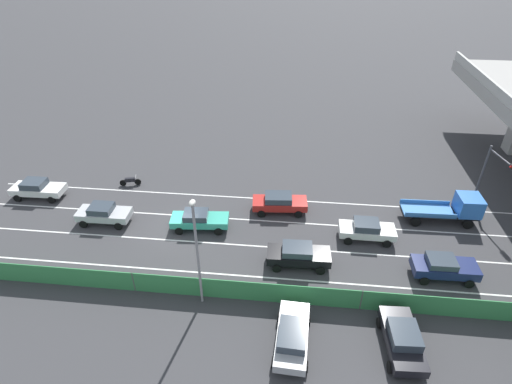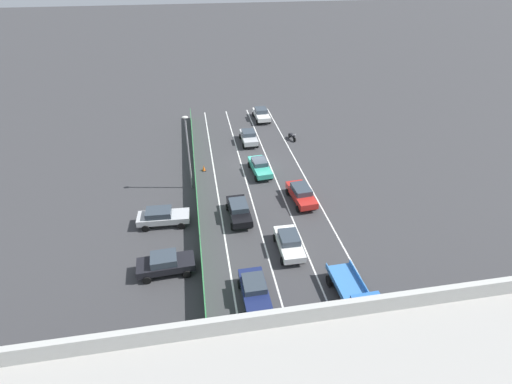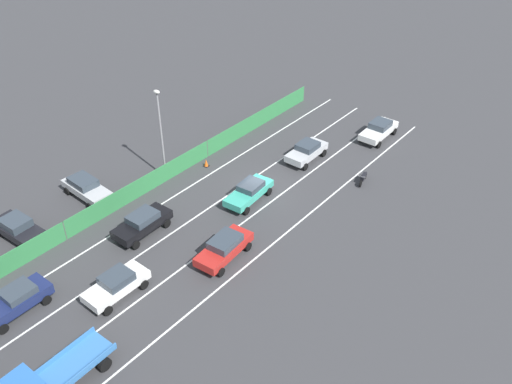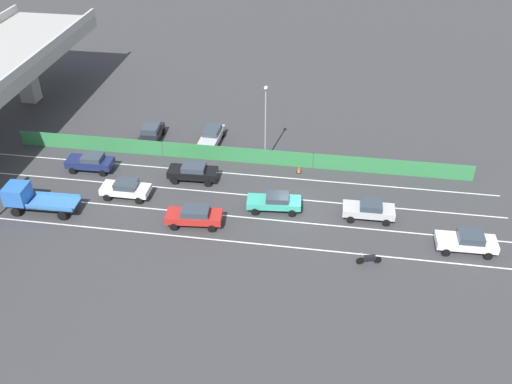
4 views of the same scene
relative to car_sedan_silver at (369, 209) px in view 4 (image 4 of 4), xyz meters
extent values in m
plane|color=#38383A|center=(0.11, 6.39, -0.88)|extent=(300.00, 300.00, 0.00)
cube|color=silver|center=(-4.72, 12.46, -0.87)|extent=(0.14, 48.14, 0.01)
cube|color=silver|center=(-1.50, 12.46, -0.87)|extent=(0.14, 48.14, 0.01)
cube|color=silver|center=(1.73, 12.46, -0.87)|extent=(0.14, 48.14, 0.01)
cube|color=silver|center=(4.95, 12.46, -0.87)|extent=(0.14, 48.14, 0.01)
cube|color=#A09E99|center=(16.84, 38.53, 2.07)|extent=(1.78, 1.78, 5.90)
cube|color=#338447|center=(7.05, 12.46, -0.08)|extent=(0.06, 44.14, 1.59)
cylinder|color=#4C514C|center=(7.05, -9.61, -0.08)|extent=(0.10, 0.10, 1.59)
cylinder|color=#4C514C|center=(7.05, 5.10, -0.08)|extent=(0.10, 0.10, 1.59)
cylinder|color=#4C514C|center=(7.05, 19.82, -0.08)|extent=(0.10, 0.10, 1.59)
cylinder|color=#4C514C|center=(7.05, 34.53, -0.08)|extent=(0.10, 0.10, 1.59)
cube|color=#B7BABC|center=(0.00, 0.03, -0.10)|extent=(1.81, 4.29, 0.59)
cube|color=#333D47|center=(0.00, -0.11, 0.45)|extent=(1.57, 1.84, 0.52)
cylinder|color=black|center=(-0.90, 1.47, -0.56)|extent=(0.23, 0.64, 0.64)
cylinder|color=black|center=(0.86, 1.49, -0.56)|extent=(0.23, 0.64, 0.64)
cylinder|color=black|center=(-0.86, -1.43, -0.56)|extent=(0.23, 0.64, 0.64)
cylinder|color=black|center=(0.90, -1.41, -0.56)|extent=(0.23, 0.64, 0.64)
cube|color=silver|center=(-0.09, 21.03, -0.12)|extent=(1.78, 4.25, 0.56)
cube|color=#333D47|center=(-0.10, 20.91, 0.44)|extent=(1.56, 1.89, 0.55)
cylinder|color=black|center=(-0.97, 22.48, -0.56)|extent=(0.22, 0.64, 0.64)
cylinder|color=black|center=(0.79, 22.47, -0.56)|extent=(0.22, 0.64, 0.64)
cylinder|color=black|center=(-0.98, 19.60, -0.56)|extent=(0.22, 0.64, 0.64)
cylinder|color=black|center=(0.78, 19.59, -0.56)|extent=(0.22, 0.64, 0.64)
cube|color=white|center=(-2.98, -7.35, -0.11)|extent=(1.90, 4.61, 0.57)
cube|color=#333D47|center=(-2.98, -7.58, 0.46)|extent=(1.62, 1.93, 0.56)
cylinder|color=black|center=(-3.92, -5.82, -0.56)|extent=(0.23, 0.64, 0.64)
cylinder|color=black|center=(-2.12, -5.78, -0.56)|extent=(0.23, 0.64, 0.64)
cylinder|color=black|center=(-3.85, -8.93, -0.56)|extent=(0.23, 0.64, 0.64)
cylinder|color=black|center=(-2.05, -8.89, -0.56)|extent=(0.23, 0.64, 0.64)
cube|color=teal|center=(-0.04, 7.94, -0.12)|extent=(2.09, 4.69, 0.56)
cube|color=#333D47|center=(-0.02, 7.67, 0.40)|extent=(1.66, 2.02, 0.48)
cylinder|color=black|center=(-1.03, 9.42, -0.56)|extent=(0.27, 0.66, 0.64)
cylinder|color=black|center=(0.68, 9.56, -0.56)|extent=(0.27, 0.66, 0.64)
cylinder|color=black|center=(-0.76, 6.33, -0.56)|extent=(0.27, 0.66, 0.64)
cylinder|color=black|center=(0.94, 6.47, -0.56)|extent=(0.27, 0.66, 0.64)
cube|color=black|center=(3.35, 15.85, -0.07)|extent=(1.91, 4.54, 0.65)
cube|color=#333D47|center=(3.36, 15.72, 0.49)|extent=(1.62, 2.14, 0.49)
cylinder|color=black|center=(2.42, 17.35, -0.56)|extent=(0.24, 0.65, 0.64)
cylinder|color=black|center=(4.19, 17.40, -0.56)|extent=(0.24, 0.65, 0.64)
cylinder|color=black|center=(2.52, 14.30, -0.56)|extent=(0.24, 0.65, 0.64)
cylinder|color=black|center=(4.29, 14.36, -0.56)|extent=(0.24, 0.65, 0.64)
cube|color=red|center=(-3.02, 14.15, -0.09)|extent=(2.15, 4.69, 0.62)
cube|color=#333D47|center=(-3.01, 14.01, 0.48)|extent=(1.74, 2.34, 0.53)
cylinder|color=black|center=(-4.03, 15.62, -0.56)|extent=(0.27, 0.66, 0.64)
cylinder|color=black|center=(-2.26, 15.77, -0.56)|extent=(0.27, 0.66, 0.64)
cylinder|color=black|center=(-3.78, 12.53, -0.56)|extent=(0.27, 0.66, 0.64)
cylinder|color=black|center=(-2.01, 12.68, -0.56)|extent=(0.27, 0.66, 0.64)
cube|color=navy|center=(3.55, 25.81, -0.06)|extent=(1.83, 4.34, 0.68)
cube|color=#333D47|center=(3.56, 25.47, 0.51)|extent=(1.58, 1.88, 0.46)
cylinder|color=black|center=(2.65, 27.26, -0.56)|extent=(0.23, 0.64, 0.64)
cylinder|color=black|center=(4.41, 27.29, -0.56)|extent=(0.23, 0.64, 0.64)
cylinder|color=black|center=(2.69, 24.33, -0.56)|extent=(0.23, 0.64, 0.64)
cylinder|color=black|center=(4.46, 24.35, -0.56)|extent=(0.23, 0.64, 0.64)
cube|color=black|center=(-3.16, 27.20, -0.15)|extent=(1.72, 6.04, 0.25)
cube|color=blue|center=(-3.21, 29.30, 0.73)|extent=(2.00, 1.85, 1.53)
cube|color=#3875BC|center=(-3.13, 26.23, 0.02)|extent=(2.06, 4.10, 0.10)
cube|color=#3875BC|center=(-4.07, 26.20, 0.21)|extent=(0.18, 4.06, 0.37)
cube|color=#3875BC|center=(-2.19, 26.25, 0.21)|extent=(0.18, 4.06, 0.37)
cylinder|color=black|center=(-4.19, 29.22, -0.48)|extent=(0.28, 0.81, 0.80)
cylinder|color=black|center=(-2.23, 29.27, -0.48)|extent=(0.28, 0.81, 0.80)
cylinder|color=black|center=(-4.08, 25.14, -0.48)|extent=(0.28, 0.81, 0.80)
cylinder|color=black|center=(-2.13, 25.19, -0.48)|extent=(0.28, 0.81, 0.80)
cylinder|color=black|center=(-5.85, 0.69, -0.58)|extent=(0.24, 0.61, 0.60)
cylinder|color=black|center=(-5.54, -0.62, -0.58)|extent=(0.24, 0.61, 0.60)
cube|color=black|center=(-5.69, 0.03, -0.30)|extent=(0.49, 0.96, 0.36)
cylinder|color=#B2B2B2|center=(-5.83, 0.58, 0.04)|extent=(0.59, 0.17, 0.03)
cube|color=#B2B5B7|center=(10.14, 15.61, -0.11)|extent=(4.66, 1.97, 0.57)
cube|color=#333D47|center=(10.50, 15.60, 0.45)|extent=(2.29, 1.65, 0.55)
cylinder|color=black|center=(8.54, 14.80, -0.56)|extent=(0.65, 0.25, 0.64)
cylinder|color=black|center=(8.62, 16.56, -0.56)|extent=(0.65, 0.25, 0.64)
cylinder|color=black|center=(11.66, 14.66, -0.56)|extent=(0.65, 0.25, 0.64)
cylinder|color=black|center=(11.74, 16.42, -0.56)|extent=(0.65, 0.25, 0.64)
cube|color=black|center=(9.76, 21.81, -0.10)|extent=(4.43, 2.04, 0.59)
cube|color=#333D47|center=(9.87, 21.81, 0.48)|extent=(2.03, 1.70, 0.59)
cylinder|color=black|center=(8.33, 20.82, -0.56)|extent=(0.65, 0.25, 0.64)
cylinder|color=black|center=(8.24, 22.64, -0.56)|extent=(0.65, 0.25, 0.64)
cylinder|color=black|center=(11.29, 20.97, -0.56)|extent=(0.65, 0.25, 0.64)
cylinder|color=black|center=(11.19, 22.79, -0.56)|extent=(0.65, 0.25, 0.64)
cylinder|color=gray|center=(7.47, 9.74, 2.90)|extent=(0.16, 0.16, 7.57)
ellipsoid|color=silver|center=(7.47, 9.74, 6.87)|extent=(0.60, 0.36, 0.28)
cone|color=orange|center=(6.07, 6.34, -0.55)|extent=(0.36, 0.36, 0.66)
cube|color=black|center=(6.07, 6.34, -0.86)|extent=(0.47, 0.47, 0.03)
camera|label=1|loc=(25.29, 15.13, 19.54)|focal=28.64mm
camera|label=2|loc=(6.64, 44.28, 20.36)|focal=26.92mm
camera|label=3|loc=(-22.72, 34.93, 24.60)|focal=38.82mm
camera|label=4|loc=(-37.80, 3.73, 27.66)|focal=39.00mm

